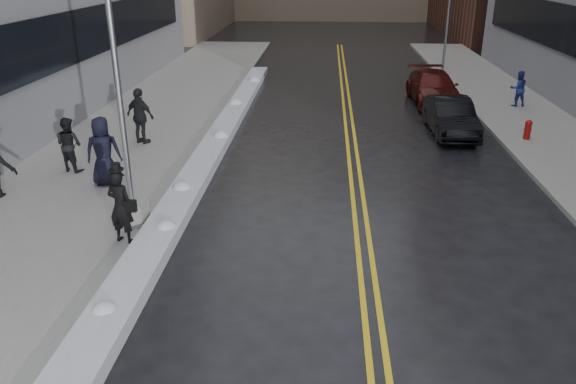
% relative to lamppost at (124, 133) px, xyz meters
% --- Properties ---
extents(ground, '(160.00, 160.00, 0.00)m').
position_rel_lamppost_xyz_m(ground, '(3.30, -2.00, -2.53)').
color(ground, black).
rests_on(ground, ground).
extents(sidewalk_west, '(5.50, 50.00, 0.15)m').
position_rel_lamppost_xyz_m(sidewalk_west, '(-2.45, 8.00, -2.46)').
color(sidewalk_west, gray).
rests_on(sidewalk_west, ground).
extents(sidewalk_east, '(4.00, 50.00, 0.15)m').
position_rel_lamppost_xyz_m(sidewalk_east, '(13.30, 8.00, -2.46)').
color(sidewalk_east, gray).
rests_on(sidewalk_east, ground).
extents(lane_line_left, '(0.12, 50.00, 0.01)m').
position_rel_lamppost_xyz_m(lane_line_left, '(5.65, 8.00, -2.53)').
color(lane_line_left, gold).
rests_on(lane_line_left, ground).
extents(lane_line_right, '(0.12, 50.00, 0.01)m').
position_rel_lamppost_xyz_m(lane_line_right, '(5.95, 8.00, -2.53)').
color(lane_line_right, gold).
rests_on(lane_line_right, ground).
extents(snow_ridge, '(0.90, 30.00, 0.34)m').
position_rel_lamppost_xyz_m(snow_ridge, '(0.85, 6.00, -2.36)').
color(snow_ridge, silver).
rests_on(snow_ridge, ground).
extents(lamppost, '(0.65, 0.65, 7.62)m').
position_rel_lamppost_xyz_m(lamppost, '(0.00, 0.00, 0.00)').
color(lamppost, gray).
rests_on(lamppost, sidewalk_west).
extents(fire_hydrant, '(0.26, 0.26, 0.73)m').
position_rel_lamppost_xyz_m(fire_hydrant, '(12.30, 8.00, -1.98)').
color(fire_hydrant, maroon).
rests_on(fire_hydrant, sidewalk_east).
extents(traffic_signal, '(0.16, 0.20, 6.00)m').
position_rel_lamppost_xyz_m(traffic_signal, '(11.80, 22.00, 0.87)').
color(traffic_signal, gray).
rests_on(traffic_signal, sidewalk_east).
extents(pedestrian_fedora, '(0.76, 0.61, 1.81)m').
position_rel_lamppost_xyz_m(pedestrian_fedora, '(0.10, -0.99, -1.48)').
color(pedestrian_fedora, black).
rests_on(pedestrian_fedora, sidewalk_west).
extents(pedestrian_b, '(1.01, 0.90, 1.72)m').
position_rel_lamppost_xyz_m(pedestrian_b, '(-3.16, 3.62, -1.52)').
color(pedestrian_b, black).
rests_on(pedestrian_b, sidewalk_west).
extents(pedestrian_c, '(1.12, 0.85, 2.05)m').
position_rel_lamppost_xyz_m(pedestrian_c, '(-1.64, 2.56, -1.36)').
color(pedestrian_c, black).
rests_on(pedestrian_c, sidewalk_west).
extents(pedestrian_d, '(1.28, 0.94, 2.01)m').
position_rel_lamppost_xyz_m(pedestrian_d, '(-1.80, 6.55, -1.38)').
color(pedestrian_d, black).
rests_on(pedestrian_d, sidewalk_west).
extents(pedestrian_east, '(0.86, 0.71, 1.59)m').
position_rel_lamppost_xyz_m(pedestrian_east, '(13.44, 13.12, -1.59)').
color(pedestrian_east, navy).
rests_on(pedestrian_east, sidewalk_east).
extents(car_black, '(1.55, 4.25, 1.39)m').
position_rel_lamppost_xyz_m(car_black, '(9.65, 8.94, -1.84)').
color(car_black, black).
rests_on(car_black, ground).
extents(car_maroon, '(2.16, 5.05, 1.45)m').
position_rel_lamppost_xyz_m(car_maroon, '(9.85, 14.02, -1.81)').
color(car_maroon, '#400C0A').
rests_on(car_maroon, ground).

